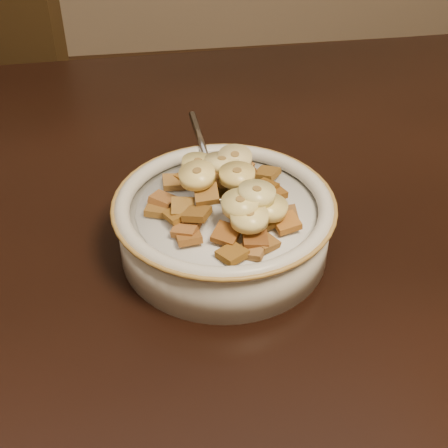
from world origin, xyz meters
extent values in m
cylinder|color=#BABAB6|center=(0.24, 0.00, 0.77)|extent=(0.19, 0.19, 0.04)
cylinder|color=silver|center=(0.24, 0.00, 0.79)|extent=(0.16, 0.16, 0.00)
ellipsoid|color=#BABCC3|center=(0.24, 0.03, 0.80)|extent=(0.04, 0.05, 0.01)
cube|color=brown|center=(0.24, -0.04, 0.80)|extent=(0.03, 0.03, 0.01)
cube|color=#915E27|center=(0.27, 0.06, 0.80)|extent=(0.03, 0.03, 0.01)
cube|color=#996521|center=(0.22, 0.05, 0.80)|extent=(0.03, 0.03, 0.01)
cube|color=brown|center=(0.26, 0.06, 0.80)|extent=(0.03, 0.03, 0.01)
cube|color=#9D5524|center=(0.29, -0.03, 0.80)|extent=(0.02, 0.02, 0.01)
cube|color=brown|center=(0.29, 0.01, 0.80)|extent=(0.03, 0.03, 0.01)
cube|color=brown|center=(0.21, -0.03, 0.80)|extent=(0.02, 0.02, 0.01)
cube|color=brown|center=(0.18, 0.01, 0.80)|extent=(0.03, 0.03, 0.01)
cube|color=brown|center=(0.28, -0.01, 0.81)|extent=(0.02, 0.02, 0.01)
cube|color=brown|center=(0.19, 0.02, 0.80)|extent=(0.03, 0.03, 0.01)
cube|color=brown|center=(0.20, -0.01, 0.81)|extent=(0.03, 0.03, 0.01)
cube|color=#93612B|center=(0.26, 0.01, 0.81)|extent=(0.03, 0.03, 0.01)
cube|color=brown|center=(0.27, -0.05, 0.80)|extent=(0.03, 0.03, 0.01)
cube|color=brown|center=(0.27, -0.02, 0.80)|extent=(0.02, 0.02, 0.01)
cube|color=brown|center=(0.27, 0.05, 0.80)|extent=(0.03, 0.03, 0.01)
cube|color=brown|center=(0.29, -0.02, 0.80)|extent=(0.02, 0.02, 0.01)
cube|color=brown|center=(0.24, -0.06, 0.80)|extent=(0.03, 0.03, 0.01)
cube|color=brown|center=(0.22, -0.02, 0.81)|extent=(0.03, 0.03, 0.01)
cube|color=#9E632D|center=(0.23, 0.03, 0.81)|extent=(0.02, 0.02, 0.01)
cube|color=brown|center=(0.29, 0.05, 0.80)|extent=(0.03, 0.03, 0.01)
cube|color=olive|center=(0.21, -0.01, 0.81)|extent=(0.02, 0.02, 0.01)
cube|color=brown|center=(0.25, 0.03, 0.81)|extent=(0.03, 0.03, 0.01)
cube|color=brown|center=(0.28, 0.02, 0.81)|extent=(0.03, 0.03, 0.01)
cube|color=#99652D|center=(0.20, 0.05, 0.80)|extent=(0.02, 0.02, 0.01)
cube|color=brown|center=(0.23, 0.00, 0.82)|extent=(0.02, 0.02, 0.01)
cube|color=brown|center=(0.23, 0.06, 0.80)|extent=(0.02, 0.03, 0.01)
cube|color=brown|center=(0.24, 0.02, 0.82)|extent=(0.02, 0.02, 0.01)
cube|color=brown|center=(0.23, 0.03, 0.81)|extent=(0.02, 0.02, 0.01)
cube|color=brown|center=(0.24, 0.06, 0.80)|extent=(0.03, 0.03, 0.01)
cube|color=olive|center=(0.26, -0.06, 0.80)|extent=(0.03, 0.03, 0.01)
cube|color=#95602A|center=(0.21, -0.03, 0.80)|extent=(0.03, 0.03, 0.01)
cube|color=brown|center=(0.26, -0.05, 0.80)|extent=(0.02, 0.02, 0.01)
cylinder|color=#E3C56E|center=(0.25, 0.01, 0.83)|extent=(0.04, 0.04, 0.01)
cylinder|color=#F3DF82|center=(0.26, -0.04, 0.82)|extent=(0.03, 0.03, 0.01)
cylinder|color=#D0C188|center=(0.26, 0.04, 0.82)|extent=(0.04, 0.04, 0.02)
cylinder|color=#D8CC76|center=(0.22, 0.05, 0.81)|extent=(0.04, 0.04, 0.01)
cylinder|color=#F3E9A2|center=(0.24, 0.04, 0.82)|extent=(0.04, 0.04, 0.01)
cylinder|color=#DECA78|center=(0.27, -0.02, 0.83)|extent=(0.04, 0.04, 0.01)
cylinder|color=#DCCB6C|center=(0.28, -0.02, 0.82)|extent=(0.04, 0.04, 0.01)
cylinder|color=#EADB78|center=(0.25, -0.03, 0.82)|extent=(0.04, 0.04, 0.01)
cylinder|color=#F7D878|center=(0.22, 0.01, 0.83)|extent=(0.04, 0.04, 0.02)
camera|label=1|loc=(0.18, -0.43, 1.13)|focal=50.00mm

